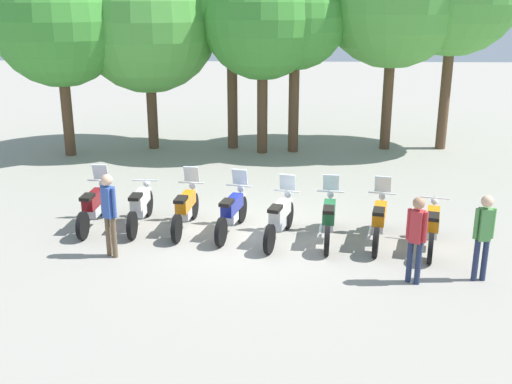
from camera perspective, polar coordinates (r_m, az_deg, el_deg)
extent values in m
plane|color=gray|center=(13.88, -0.08, -4.17)|extent=(80.00, 80.00, 0.00)
cylinder|color=black|center=(15.52, -14.03, -1.05)|extent=(0.13, 0.64, 0.64)
cylinder|color=black|center=(14.14, -15.95, -3.07)|extent=(0.13, 0.64, 0.64)
cube|color=silver|center=(15.41, -14.13, 0.14)|extent=(0.13, 0.36, 0.04)
cube|color=maroon|center=(14.76, -14.99, -0.67)|extent=(0.30, 0.96, 0.30)
cube|color=silver|center=(14.80, -14.97, -1.72)|extent=(0.24, 0.41, 0.24)
cube|color=black|center=(14.35, -15.56, -0.45)|extent=(0.26, 0.45, 0.08)
cylinder|color=silver|center=(15.34, -14.22, -0.05)|extent=(0.06, 0.23, 0.64)
cylinder|color=silver|center=(15.16, -14.42, 1.05)|extent=(0.62, 0.06, 0.04)
sphere|color=silver|center=(15.31, -14.24, 0.76)|extent=(0.17, 0.17, 0.16)
cylinder|color=silver|center=(14.61, -15.92, -2.31)|extent=(0.10, 0.70, 0.07)
cube|color=silver|center=(15.16, -14.41, 1.84)|extent=(0.37, 0.15, 0.39)
cylinder|color=black|center=(15.31, -10.08, -1.05)|extent=(0.12, 0.64, 0.64)
cylinder|color=black|center=(13.90, -11.55, -3.10)|extent=(0.12, 0.64, 0.64)
cube|color=silver|center=(15.20, -10.15, 0.16)|extent=(0.13, 0.36, 0.04)
cube|color=silver|center=(14.53, -10.81, -0.66)|extent=(0.29, 0.96, 0.30)
cube|color=silver|center=(14.57, -10.80, -1.73)|extent=(0.23, 0.41, 0.24)
cube|color=black|center=(14.11, -11.24, -0.44)|extent=(0.25, 0.45, 0.08)
cylinder|color=silver|center=(15.13, -10.22, -0.03)|extent=(0.06, 0.23, 0.64)
cylinder|color=silver|center=(14.95, -10.37, 1.09)|extent=(0.62, 0.05, 0.04)
sphere|color=silver|center=(15.10, -10.23, 0.79)|extent=(0.16, 0.16, 0.16)
cylinder|color=silver|center=(14.36, -11.69, -2.34)|extent=(0.09, 0.70, 0.07)
cylinder|color=black|center=(14.96, -5.87, -1.31)|extent=(0.17, 0.65, 0.64)
cylinder|color=black|center=(13.55, -7.45, -3.42)|extent=(0.17, 0.65, 0.64)
cube|color=silver|center=(14.85, -5.91, -0.07)|extent=(0.16, 0.37, 0.04)
cube|color=orange|center=(14.18, -6.62, -0.92)|extent=(0.36, 0.97, 0.30)
cube|color=silver|center=(14.23, -6.63, -2.01)|extent=(0.26, 0.42, 0.24)
cube|color=black|center=(13.76, -7.07, -0.70)|extent=(0.29, 0.46, 0.08)
cylinder|color=silver|center=(14.78, -5.99, -0.27)|extent=(0.07, 0.23, 0.64)
cylinder|color=silver|center=(14.59, -6.12, 0.88)|extent=(0.62, 0.10, 0.04)
sphere|color=silver|center=(14.75, -5.98, 0.57)|extent=(0.18, 0.18, 0.16)
cylinder|color=silver|center=(14.02, -7.57, -2.62)|extent=(0.15, 0.70, 0.07)
cube|color=silver|center=(14.59, -6.09, 1.69)|extent=(0.37, 0.17, 0.39)
cylinder|color=black|center=(14.65, -1.38, -1.63)|extent=(0.24, 0.65, 0.64)
cylinder|color=black|center=(13.27, -3.30, -3.77)|extent=(0.24, 0.65, 0.64)
cube|color=silver|center=(14.54, -1.39, -0.37)|extent=(0.20, 0.38, 0.04)
cube|color=navy|center=(13.88, -2.25, -1.23)|extent=(0.47, 0.98, 0.30)
cube|color=silver|center=(13.93, -2.30, -2.34)|extent=(0.31, 0.44, 0.24)
cube|color=black|center=(13.46, -2.77, -0.99)|extent=(0.33, 0.48, 0.08)
cylinder|color=silver|center=(14.47, -1.49, -0.57)|extent=(0.10, 0.23, 0.64)
cylinder|color=silver|center=(14.28, -1.61, 0.60)|extent=(0.61, 0.18, 0.04)
sphere|color=silver|center=(14.44, -1.45, 0.29)|extent=(0.19, 0.19, 0.16)
cylinder|color=silver|center=(13.73, -3.31, -2.93)|extent=(0.23, 0.70, 0.07)
cube|color=silver|center=(14.28, -1.54, 1.43)|extent=(0.38, 0.21, 0.39)
cylinder|color=black|center=(14.27, 3.04, -2.20)|extent=(0.27, 0.64, 0.64)
cylinder|color=black|center=(12.87, 1.27, -4.44)|extent=(0.27, 0.64, 0.64)
cube|color=silver|center=(14.15, 3.06, -0.90)|extent=(0.21, 0.38, 0.04)
cube|color=silver|center=(13.49, 2.28, -1.80)|extent=(0.51, 0.98, 0.30)
cube|color=silver|center=(13.54, 2.20, -2.95)|extent=(0.32, 0.44, 0.24)
cube|color=black|center=(13.06, 1.82, -1.58)|extent=(0.35, 0.49, 0.08)
cylinder|color=silver|center=(14.08, 2.97, -1.11)|extent=(0.11, 0.23, 0.64)
cylinder|color=silver|center=(13.89, 2.89, 0.08)|extent=(0.61, 0.20, 0.04)
sphere|color=silver|center=(14.05, 3.02, -0.23)|extent=(0.20, 0.20, 0.16)
cylinder|color=silver|center=(13.33, 1.19, -3.55)|extent=(0.26, 0.69, 0.07)
cube|color=silver|center=(13.89, 2.97, 0.94)|extent=(0.38, 0.22, 0.39)
cylinder|color=black|center=(14.33, 6.93, -2.21)|extent=(0.17, 0.65, 0.64)
cylinder|color=black|center=(12.89, 6.68, -4.54)|extent=(0.17, 0.65, 0.64)
cube|color=silver|center=(14.22, 6.98, -0.92)|extent=(0.16, 0.37, 0.04)
cube|color=#1E6033|center=(13.53, 6.87, -1.85)|extent=(0.37, 0.97, 0.30)
cube|color=silver|center=(13.58, 6.82, -3.00)|extent=(0.26, 0.42, 0.24)
cube|color=black|center=(13.09, 6.84, -1.65)|extent=(0.29, 0.46, 0.08)
cylinder|color=silver|center=(14.14, 6.97, -1.13)|extent=(0.08, 0.23, 0.64)
cylinder|color=silver|center=(13.95, 7.00, 0.05)|extent=(0.62, 0.11, 0.04)
sphere|color=silver|center=(14.11, 7.00, -0.26)|extent=(0.18, 0.18, 0.16)
cylinder|color=silver|center=(13.32, 6.08, -3.66)|extent=(0.15, 0.70, 0.07)
cube|color=silver|center=(13.95, 7.04, 0.91)|extent=(0.37, 0.17, 0.39)
cylinder|color=black|center=(14.40, 11.63, -2.37)|extent=(0.24, 0.65, 0.64)
cylinder|color=black|center=(12.95, 11.17, -4.65)|extent=(0.24, 0.65, 0.64)
cube|color=silver|center=(14.28, 11.72, -1.08)|extent=(0.20, 0.38, 0.04)
cube|color=orange|center=(13.60, 11.52, -2.00)|extent=(0.47, 0.98, 0.30)
cube|color=silver|center=(13.64, 11.43, -3.14)|extent=(0.30, 0.44, 0.24)
cube|color=black|center=(13.16, 11.44, -1.79)|extent=(0.33, 0.48, 0.08)
cylinder|color=silver|center=(14.21, 11.69, -1.29)|extent=(0.10, 0.23, 0.64)
cylinder|color=silver|center=(14.02, 11.75, -0.11)|extent=(0.61, 0.17, 0.04)
sphere|color=silver|center=(14.18, 11.75, -0.42)|extent=(0.19, 0.19, 0.16)
cylinder|color=silver|center=(13.39, 10.64, -3.76)|extent=(0.22, 0.70, 0.07)
cube|color=silver|center=(14.02, 11.81, 0.74)|extent=(0.38, 0.21, 0.39)
cylinder|color=black|center=(14.35, 16.23, -2.78)|extent=(0.26, 0.64, 0.64)
cylinder|color=black|center=(12.91, 16.05, -5.11)|extent=(0.26, 0.64, 0.64)
cube|color=silver|center=(14.24, 16.35, -1.50)|extent=(0.21, 0.38, 0.04)
cube|color=orange|center=(13.55, 16.28, -2.43)|extent=(0.50, 0.98, 0.30)
cube|color=silver|center=(13.60, 16.17, -3.57)|extent=(0.32, 0.44, 0.24)
cube|color=black|center=(13.11, 16.30, -2.23)|extent=(0.35, 0.49, 0.08)
cylinder|color=silver|center=(14.17, 16.33, -1.71)|extent=(0.11, 0.23, 0.64)
cylinder|color=silver|center=(13.98, 16.44, -0.54)|extent=(0.61, 0.19, 0.04)
sphere|color=silver|center=(14.14, 16.41, -0.84)|extent=(0.20, 0.20, 0.16)
cylinder|color=silver|center=(13.34, 15.43, -4.20)|extent=(0.25, 0.69, 0.07)
cylinder|color=#232D4C|center=(11.94, 14.21, -6.33)|extent=(0.15, 0.15, 0.83)
cylinder|color=#232D4C|center=(11.89, 14.97, -6.51)|extent=(0.15, 0.15, 0.83)
cube|color=#B22D33|center=(11.65, 14.86, -3.14)|extent=(0.29, 0.29, 0.63)
cylinder|color=#B22D33|center=(11.69, 14.14, -2.91)|extent=(0.11, 0.11, 0.59)
cylinder|color=#B22D33|center=(11.59, 15.61, -3.22)|extent=(0.11, 0.11, 0.59)
sphere|color=#A87A5B|center=(11.50, 15.04, -1.01)|extent=(0.31, 0.31, 0.23)
cylinder|color=#232D4C|center=(12.43, 20.65, -6.00)|extent=(0.12, 0.12, 0.83)
cylinder|color=#232D4C|center=(12.36, 19.92, -6.04)|extent=(0.12, 0.12, 0.83)
cube|color=#4C8C47|center=(12.13, 20.65, -2.86)|extent=(0.24, 0.22, 0.63)
cylinder|color=#4C8C47|center=(12.20, 21.34, -2.76)|extent=(0.09, 0.09, 0.59)
cylinder|color=#4C8C47|center=(12.07, 19.96, -2.82)|extent=(0.09, 0.09, 0.59)
sphere|color=#DBAD89|center=(11.99, 20.88, -0.82)|extent=(0.25, 0.25, 0.23)
cylinder|color=brown|center=(12.97, -13.17, -4.20)|extent=(0.15, 0.15, 0.87)
cylinder|color=brown|center=(13.09, -13.69, -4.04)|extent=(0.15, 0.15, 0.87)
cube|color=#33519E|center=(12.77, -13.67, -0.93)|extent=(0.29, 0.28, 0.66)
cylinder|color=#33519E|center=(12.65, -13.17, -0.99)|extent=(0.11, 0.11, 0.62)
cylinder|color=#33519E|center=(12.88, -14.17, -0.74)|extent=(0.11, 0.11, 0.62)
sphere|color=#DBAD89|center=(12.63, -13.83, 1.11)|extent=(0.32, 0.32, 0.24)
cylinder|color=brown|center=(21.72, -17.31, 7.18)|extent=(0.36, 0.36, 2.99)
sphere|color=#3D8E33|center=(21.41, -18.07, 15.08)|extent=(4.31, 4.31, 4.31)
cylinder|color=brown|center=(22.08, -9.72, 7.56)|extent=(0.36, 0.36, 2.74)
sphere|color=#4C9E3D|center=(21.77, -10.15, 15.57)|extent=(4.90, 4.90, 4.90)
cylinder|color=brown|center=(21.74, -2.23, 9.30)|extent=(0.36, 0.36, 3.99)
cylinder|color=brown|center=(21.08, 0.59, 7.88)|extent=(0.36, 0.36, 3.13)
sphere|color=#3D8E33|center=(20.78, 0.62, 15.99)|extent=(4.04, 4.04, 4.04)
cylinder|color=brown|center=(21.29, 3.56, 8.25)|extent=(0.36, 0.36, 3.36)
sphere|color=#3D8E33|center=(21.01, 3.72, 16.08)|extent=(3.50, 3.50, 3.50)
cylinder|color=brown|center=(22.12, 12.23, 8.55)|extent=(0.36, 0.36, 3.60)
cylinder|color=brown|center=(22.61, 17.32, 8.81)|extent=(0.36, 0.36, 3.95)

